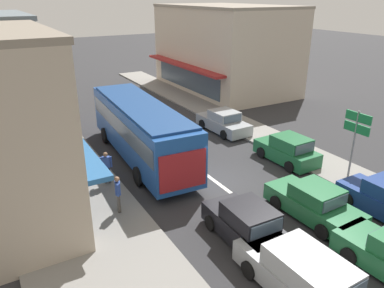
% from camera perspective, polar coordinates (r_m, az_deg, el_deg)
% --- Properties ---
extents(ground_plane, '(140.00, 140.00, 0.00)m').
position_cam_1_polar(ground_plane, '(18.77, 3.82, -5.89)').
color(ground_plane, '#2D2D30').
extents(lane_centre_line, '(0.20, 28.00, 0.01)m').
position_cam_1_polar(lane_centre_line, '(21.87, -1.95, -1.63)').
color(lane_centre_line, silver).
rests_on(lane_centre_line, ground).
extents(sidewalk_left, '(5.20, 44.00, 0.14)m').
position_cam_1_polar(sidewalk_left, '(21.72, -20.62, -3.10)').
color(sidewalk_left, gray).
rests_on(sidewalk_left, ground).
extents(kerb_right, '(2.80, 44.00, 0.12)m').
position_cam_1_polar(kerb_right, '(26.57, 7.89, 2.66)').
color(kerb_right, gray).
rests_on(kerb_right, ground).
extents(building_right_far, '(9.25, 13.75, 7.78)m').
position_cam_1_polar(building_right_far, '(36.89, 4.96, 14.32)').
color(building_right_far, beige).
rests_on(building_right_far, ground).
extents(city_bus, '(3.13, 10.97, 3.23)m').
position_cam_1_polar(city_bus, '(20.90, -7.81, 2.56)').
color(city_bus, '#1E4C99').
rests_on(city_bus, ground).
extents(wagon_behind_bus_mid, '(2.01, 4.53, 1.58)m').
position_cam_1_polar(wagon_behind_bus_mid, '(12.56, 16.49, -18.79)').
color(wagon_behind_bus_mid, '#9EA3A8').
rests_on(wagon_behind_bus_mid, ground).
extents(sedan_queue_gap_filler, '(1.99, 4.25, 1.47)m').
position_cam_1_polar(sedan_queue_gap_filler, '(16.52, 18.08, -8.58)').
color(sedan_queue_gap_filler, '#1E6638').
rests_on(sedan_queue_gap_filler, ground).
extents(hatchback_queue_far_back, '(1.89, 3.74, 1.54)m').
position_cam_1_polar(hatchback_queue_far_back, '(14.51, 8.19, -11.97)').
color(hatchback_queue_far_back, black).
rests_on(hatchback_queue_far_back, ground).
extents(parked_hatchback_kerb_second, '(1.90, 3.75, 1.54)m').
position_cam_1_polar(parked_hatchback_kerb_second, '(21.33, 14.35, -0.91)').
color(parked_hatchback_kerb_second, '#1E6638').
rests_on(parked_hatchback_kerb_second, ground).
extents(parked_sedan_kerb_third, '(2.02, 4.26, 1.47)m').
position_cam_1_polar(parked_sedan_kerb_third, '(25.43, 4.81, 3.34)').
color(parked_sedan_kerb_third, '#9EA3A8').
rests_on(parked_sedan_kerb_third, ground).
extents(traffic_light_downstreet, '(0.33, 0.24, 4.20)m').
position_cam_1_polar(traffic_light_downstreet, '(35.35, -21.48, 10.89)').
color(traffic_light_downstreet, gray).
rests_on(traffic_light_downstreet, ground).
extents(directional_road_sign, '(0.10, 1.40, 3.60)m').
position_cam_1_polar(directional_road_sign, '(19.63, 23.76, 2.09)').
color(directional_road_sign, gray).
rests_on(directional_road_sign, ground).
extents(pedestrian_with_handbag_near, '(0.66, 0.37, 1.63)m').
position_cam_1_polar(pedestrian_with_handbag_near, '(18.46, -12.97, -3.25)').
color(pedestrian_with_handbag_near, '#333338').
rests_on(pedestrian_with_handbag_near, sidewalk_left).
extents(pedestrian_browsing_midblock, '(0.32, 0.54, 1.63)m').
position_cam_1_polar(pedestrian_browsing_midblock, '(23.57, -16.94, 1.95)').
color(pedestrian_browsing_midblock, '#4C4742').
rests_on(pedestrian_browsing_midblock, sidewalk_left).
extents(pedestrian_far_walker, '(0.31, 0.55, 1.63)m').
position_cam_1_polar(pedestrian_far_walker, '(16.03, -11.23, -7.16)').
color(pedestrian_far_walker, '#4C4742').
rests_on(pedestrian_far_walker, sidewalk_left).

